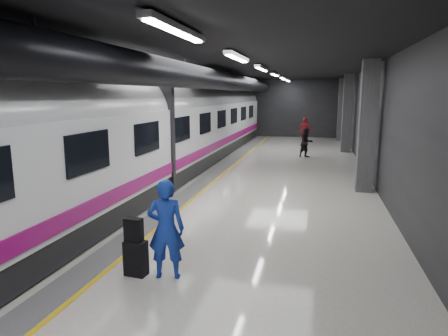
# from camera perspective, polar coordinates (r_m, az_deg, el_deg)

# --- Properties ---
(ground) EXTENTS (40.00, 40.00, 0.00)m
(ground) POSITION_cam_1_polar(r_m,az_deg,el_deg) (13.21, 0.10, -4.22)
(ground) COLOR silver
(ground) RESTS_ON ground
(platform_hall) EXTENTS (10.02, 40.02, 4.51)m
(platform_hall) POSITION_cam_1_polar(r_m,az_deg,el_deg) (13.78, -0.16, 11.25)
(platform_hall) COLOR black
(platform_hall) RESTS_ON ground
(train) EXTENTS (3.05, 38.00, 4.05)m
(train) POSITION_cam_1_polar(r_m,az_deg,el_deg) (13.94, -13.06, 4.93)
(train) COLOR black
(train) RESTS_ON ground
(traveler_main) EXTENTS (0.76, 0.58, 1.86)m
(traveler_main) POSITION_cam_1_polar(r_m,az_deg,el_deg) (7.44, -8.27, -8.62)
(traveler_main) COLOR #1B33D1
(traveler_main) RESTS_ON ground
(suitcase_main) EXTENTS (0.43, 0.30, 0.66)m
(suitcase_main) POSITION_cam_1_polar(r_m,az_deg,el_deg) (7.83, -12.47, -12.47)
(suitcase_main) COLOR black
(suitcase_main) RESTS_ON ground
(shoulder_bag) EXTENTS (0.34, 0.20, 0.44)m
(shoulder_bag) POSITION_cam_1_polar(r_m,az_deg,el_deg) (7.65, -12.78, -8.60)
(shoulder_bag) COLOR black
(shoulder_bag) RESTS_ON suitcase_main
(traveler_far_a) EXTENTS (0.97, 0.92, 1.59)m
(traveler_far_a) POSITION_cam_1_polar(r_m,az_deg,el_deg) (21.94, 11.67, 3.56)
(traveler_far_a) COLOR black
(traveler_far_a) RESTS_ON ground
(traveler_far_b) EXTENTS (1.19, 0.99, 1.90)m
(traveler_far_b) POSITION_cam_1_polar(r_m,az_deg,el_deg) (26.69, 11.45, 5.10)
(traveler_far_b) COLOR maroon
(traveler_far_b) RESTS_ON ground
(suitcase_far) EXTENTS (0.36, 0.29, 0.46)m
(suitcase_far) POSITION_cam_1_polar(r_m,az_deg,el_deg) (24.56, 11.37, 2.96)
(suitcase_far) COLOR black
(suitcase_far) RESTS_ON ground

